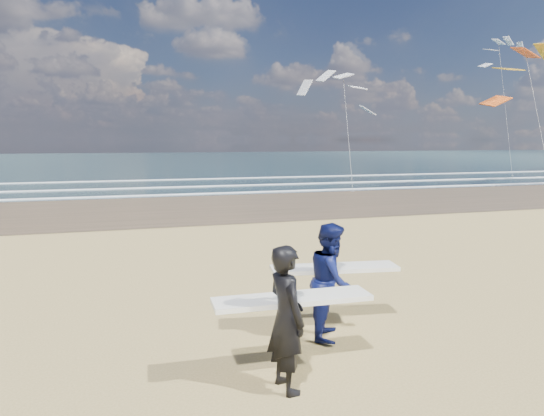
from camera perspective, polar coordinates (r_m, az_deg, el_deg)
name	(u,v)px	position (r m, az deg, el deg)	size (l,w,h in m)	color
wet_sand_strip	(497,194)	(32.58, 24.98, 1.51)	(220.00, 12.00, 0.01)	brown
ocean	(263,160)	(81.22, -1.11, 5.71)	(220.00, 100.00, 0.02)	#172D34
foam_breakers	(407,180)	(40.66, 15.56, 3.18)	(220.00, 11.70, 0.05)	white
surfer_near	(287,316)	(6.49, 1.79, -12.59)	(2.21, 1.03, 1.95)	black
surfer_far	(332,280)	(8.19, 7.05, -8.37)	(2.25, 1.35, 1.93)	#0C1347
kite_0	(533,91)	(36.21, 28.34, 12.05)	(7.58, 4.93, 10.45)	slate
kite_1	(346,114)	(33.88, 8.75, 10.85)	(5.95, 4.75, 8.89)	slate
kite_5	(504,97)	(51.19, 25.65, 11.66)	(5.20, 4.67, 13.60)	slate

